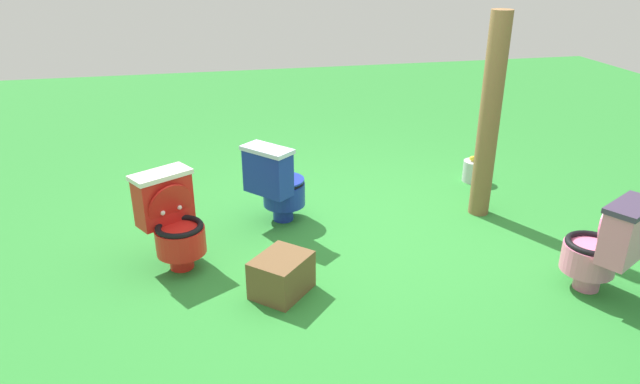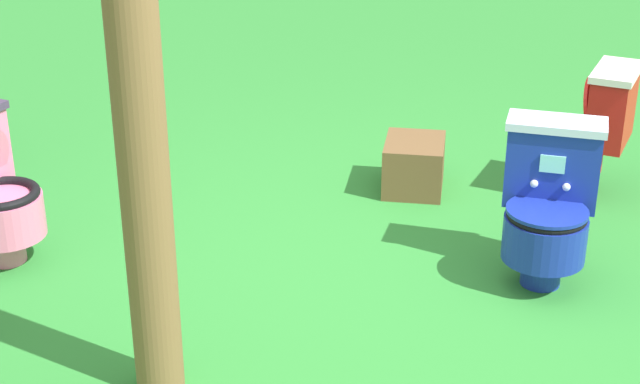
% 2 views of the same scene
% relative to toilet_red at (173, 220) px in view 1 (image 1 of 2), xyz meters
% --- Properties ---
extents(ground, '(14.00, 14.00, 0.00)m').
position_rel_toilet_red_xyz_m(ground, '(-1.43, -0.19, -0.37)').
color(ground, '#2D8433').
extents(toilet_red, '(0.60, 0.63, 0.73)m').
position_rel_toilet_red_xyz_m(toilet_red, '(0.00, 0.00, 0.00)').
color(toilet_red, red).
rests_on(toilet_red, ground).
extents(toilet_pink, '(0.59, 0.63, 0.73)m').
position_rel_toilet_red_xyz_m(toilet_pink, '(-2.91, 1.02, 0.00)').
color(toilet_pink, pink).
rests_on(toilet_pink, ground).
extents(toilet_blue, '(0.64, 0.63, 0.73)m').
position_rel_toilet_red_xyz_m(toilet_blue, '(-0.86, -0.55, -0.00)').
color(toilet_blue, '#192D9E').
rests_on(toilet_blue, ground).
extents(wooden_post, '(0.18, 0.18, 1.79)m').
position_rel_toilet_red_xyz_m(wooden_post, '(-2.69, -0.37, 0.52)').
color(wooden_post, brown).
rests_on(wooden_post, ground).
extents(small_crate, '(0.51, 0.51, 0.28)m').
position_rel_toilet_red_xyz_m(small_crate, '(-0.73, 0.56, -0.23)').
color(small_crate, brown).
rests_on(small_crate, ground).
extents(lemon_bucket, '(0.22, 0.22, 0.28)m').
position_rel_toilet_red_xyz_m(lemon_bucket, '(-2.98, -1.07, -0.26)').
color(lemon_bucket, '#B7B7BF').
rests_on(lemon_bucket, ground).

